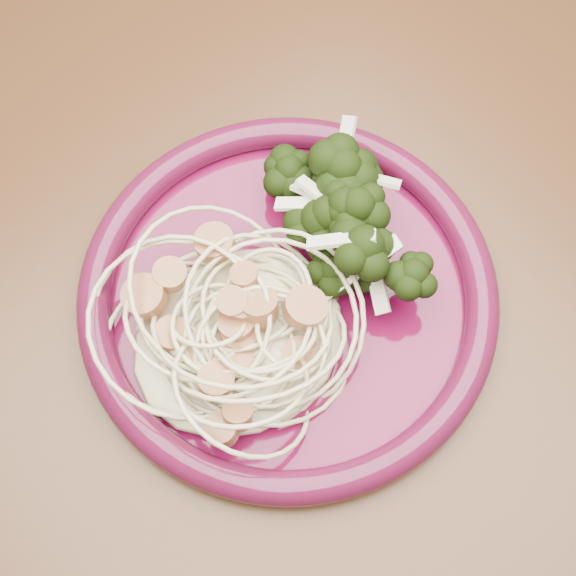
% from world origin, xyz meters
% --- Properties ---
extents(dining_table, '(1.20, 0.80, 0.75)m').
position_xyz_m(dining_table, '(0.00, 0.00, 0.65)').
color(dining_table, '#472814').
rests_on(dining_table, ground).
extents(dinner_plate, '(0.33, 0.33, 0.02)m').
position_xyz_m(dinner_plate, '(-0.09, -0.00, 0.76)').
color(dinner_plate, '#510825').
rests_on(dinner_plate, dining_table).
extents(spaghetti_pile, '(0.16, 0.15, 0.03)m').
position_xyz_m(spaghetti_pile, '(-0.14, -0.01, 0.77)').
color(spaghetti_pile, '#C9C08E').
rests_on(spaghetti_pile, dinner_plate).
extents(scallop_cluster, '(0.15, 0.15, 0.05)m').
position_xyz_m(scallop_cluster, '(-0.14, -0.01, 0.81)').
color(scallop_cluster, '#A26B41').
rests_on(scallop_cluster, spaghetti_pile).
extents(broccoli_pile, '(0.11, 0.16, 0.05)m').
position_xyz_m(broccoli_pile, '(-0.04, 0.00, 0.78)').
color(broccoli_pile, black).
rests_on(broccoli_pile, dinner_plate).
extents(onion_garnish, '(0.08, 0.11, 0.05)m').
position_xyz_m(onion_garnish, '(-0.04, 0.00, 0.82)').
color(onion_garnish, beige).
rests_on(onion_garnish, broccoli_pile).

